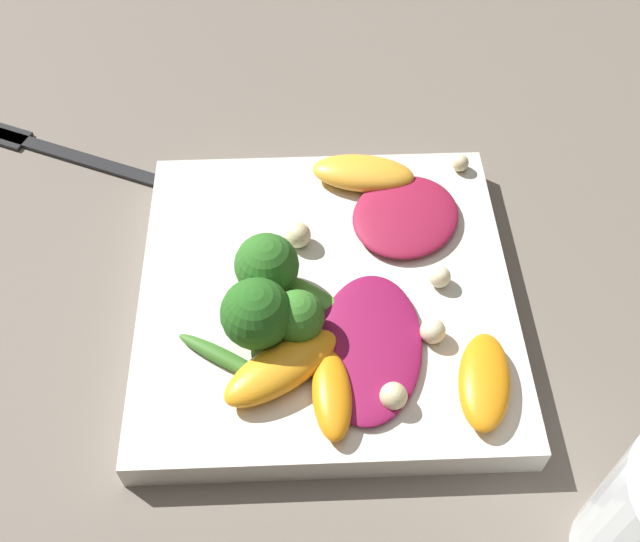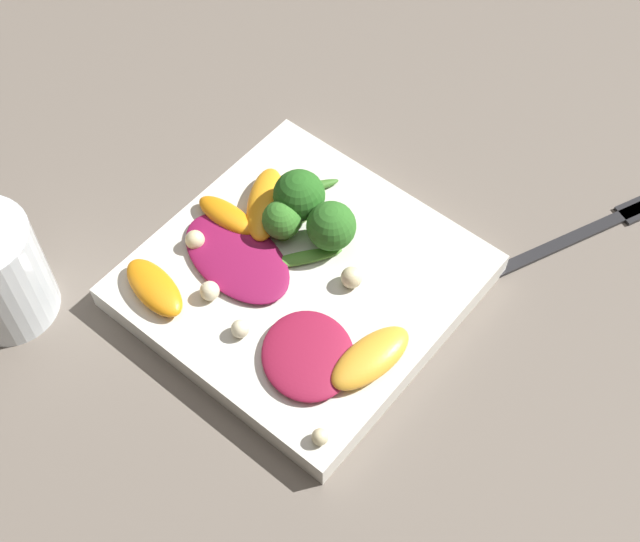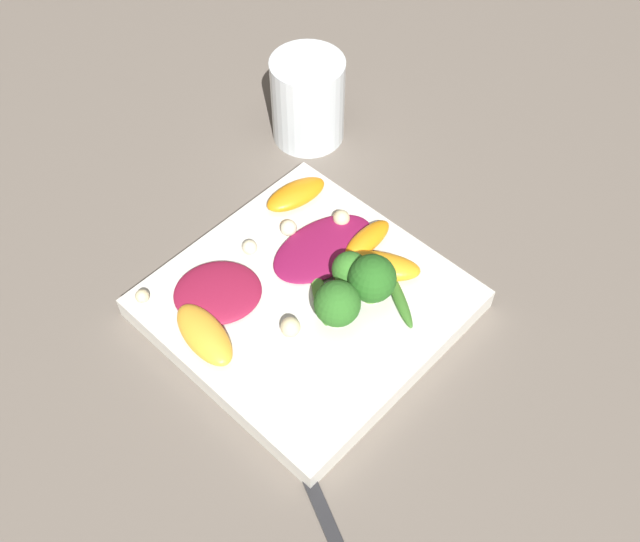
% 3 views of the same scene
% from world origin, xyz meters
% --- Properties ---
extents(ground_plane, '(2.40, 2.40, 0.00)m').
position_xyz_m(ground_plane, '(0.00, 0.00, 0.00)').
color(ground_plane, '#6B6056').
extents(plate, '(0.24, 0.24, 0.02)m').
position_xyz_m(plate, '(0.00, 0.00, 0.01)').
color(plate, silver).
rests_on(plate, ground_plane).
extents(drinking_glass, '(0.08, 0.08, 0.10)m').
position_xyz_m(drinking_glass, '(-0.17, -0.16, 0.05)').
color(drinking_glass, white).
rests_on(drinking_glass, ground_plane).
extents(radicchio_leaf_0, '(0.12, 0.08, 0.01)m').
position_xyz_m(radicchio_leaf_0, '(-0.05, -0.02, 0.03)').
color(radicchio_leaf_0, maroon).
rests_on(radicchio_leaf_0, plate).
extents(radicchio_leaf_1, '(0.11, 0.10, 0.01)m').
position_xyz_m(radicchio_leaf_1, '(0.05, -0.06, 0.03)').
color(radicchio_leaf_1, maroon).
rests_on(radicchio_leaf_1, plate).
extents(orange_segment_0, '(0.05, 0.08, 0.02)m').
position_xyz_m(orange_segment_0, '(0.09, -0.03, 0.03)').
color(orange_segment_0, '#FCAD33').
rests_on(orange_segment_0, plate).
extents(orange_segment_1, '(0.07, 0.04, 0.02)m').
position_xyz_m(orange_segment_1, '(-0.08, -0.09, 0.03)').
color(orange_segment_1, orange).
rests_on(orange_segment_1, plate).
extents(orange_segment_2, '(0.06, 0.02, 0.02)m').
position_xyz_m(orange_segment_2, '(-0.08, 0.00, 0.03)').
color(orange_segment_2, orange).
rests_on(orange_segment_2, plate).
extents(orange_segment_3, '(0.07, 0.08, 0.02)m').
position_xyz_m(orange_segment_3, '(-0.06, 0.03, 0.03)').
color(orange_segment_3, orange).
rests_on(orange_segment_3, plate).
extents(broccoli_floret_0, '(0.04, 0.04, 0.05)m').
position_xyz_m(broccoli_floret_0, '(-0.04, 0.04, 0.05)').
color(broccoli_floret_0, '#84AD5B').
rests_on(broccoli_floret_0, plate).
extents(broccoli_floret_1, '(0.04, 0.04, 0.05)m').
position_xyz_m(broccoli_floret_1, '(0.00, 0.04, 0.05)').
color(broccoli_floret_1, '#84AD5B').
rests_on(broccoli_floret_1, plate).
extents(broccoli_floret_2, '(0.03, 0.03, 0.04)m').
position_xyz_m(broccoli_floret_2, '(-0.04, 0.02, 0.04)').
color(broccoli_floret_2, '#7A9E51').
rests_on(broccoli_floret_2, plate).
extents(arugula_sprig_0, '(0.04, 0.06, 0.01)m').
position_xyz_m(arugula_sprig_0, '(-0.05, 0.06, 0.03)').
color(arugula_sprig_0, '#3D7528').
rests_on(arugula_sprig_0, plate).
extents(arugula_sprig_1, '(0.05, 0.06, 0.01)m').
position_xyz_m(arugula_sprig_1, '(-0.01, 0.01, 0.03)').
color(arugula_sprig_1, '#518E33').
rests_on(arugula_sprig_1, plate).
extents(macadamia_nut_0, '(0.01, 0.01, 0.01)m').
position_xyz_m(macadamia_nut_0, '(0.10, -0.10, 0.03)').
color(macadamia_nut_0, beige).
rests_on(macadamia_nut_0, plate).
extents(macadamia_nut_1, '(0.02, 0.02, 0.02)m').
position_xyz_m(macadamia_nut_1, '(-0.08, -0.04, 0.03)').
color(macadamia_nut_1, beige).
rests_on(macadamia_nut_1, plate).
extents(macadamia_nut_2, '(0.02, 0.02, 0.02)m').
position_xyz_m(macadamia_nut_2, '(0.04, 0.02, 0.03)').
color(macadamia_nut_2, beige).
rests_on(macadamia_nut_2, plate).
extents(macadamia_nut_3, '(0.02, 0.02, 0.02)m').
position_xyz_m(macadamia_nut_3, '(-0.04, -0.06, 0.03)').
color(macadamia_nut_3, beige).
rests_on(macadamia_nut_3, plate).
extents(macadamia_nut_4, '(0.01, 0.01, 0.01)m').
position_xyz_m(macadamia_nut_4, '(-0.00, -0.07, 0.03)').
color(macadamia_nut_4, beige).
rests_on(macadamia_nut_4, plate).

